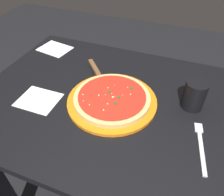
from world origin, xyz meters
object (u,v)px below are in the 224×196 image
object	(u,v)px
napkin_folded_right	(39,100)
fork	(201,144)
pizza	(112,98)
pizza_server	(98,74)
cup_tall_drink	(194,95)
napkin_loose_left	(55,49)
serving_plate	(112,101)

from	to	relation	value
napkin_folded_right	fork	size ratio (longest dim) A/B	0.76
pizza	pizza_server	size ratio (longest dim) A/B	1.39
pizza_server	cup_tall_drink	bearing A→B (deg)	174.61
pizza	pizza_server	world-z (taller)	pizza
pizza	fork	world-z (taller)	pizza
cup_tall_drink	fork	distance (m)	0.17
napkin_folded_right	napkin_loose_left	size ratio (longest dim) A/B	0.97
pizza	fork	xyz separation A→B (m)	(-0.31, 0.08, -0.02)
napkin_loose_left	fork	bearing A→B (deg)	154.62
serving_plate	fork	bearing A→B (deg)	165.89
serving_plate	pizza	bearing A→B (deg)	105.22
fork	napkin_loose_left	bearing A→B (deg)	-25.38
pizza_server	fork	distance (m)	0.46
cup_tall_drink	napkin_folded_right	world-z (taller)	cup_tall_drink
napkin_folded_right	fork	world-z (taller)	fork
serving_plate	cup_tall_drink	size ratio (longest dim) A/B	3.12
cup_tall_drink	napkin_loose_left	distance (m)	0.68
fork	pizza_server	bearing A→B (deg)	-25.12
cup_tall_drink	napkin_loose_left	xyz separation A→B (m)	(0.66, -0.17, -0.05)
cup_tall_drink	napkin_loose_left	size ratio (longest dim) A/B	0.69
pizza_server	napkin_folded_right	distance (m)	0.25
serving_plate	cup_tall_drink	xyz separation A→B (m)	(-0.26, -0.08, 0.04)
serving_plate	napkin_loose_left	bearing A→B (deg)	-32.96
pizza_server	cup_tall_drink	xyz separation A→B (m)	(-0.37, 0.03, 0.03)
pizza	napkin_loose_left	xyz separation A→B (m)	(0.39, -0.26, -0.02)
pizza	serving_plate	bearing A→B (deg)	-74.78
napkin_folded_right	napkin_loose_left	world-z (taller)	same
serving_plate	napkin_folded_right	distance (m)	0.26
pizza_server	pizza	bearing A→B (deg)	132.08
pizza	napkin_folded_right	bearing A→B (deg)	18.66
fork	serving_plate	bearing A→B (deg)	-14.11
pizza_server	napkin_folded_right	size ratio (longest dim) A/B	1.37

